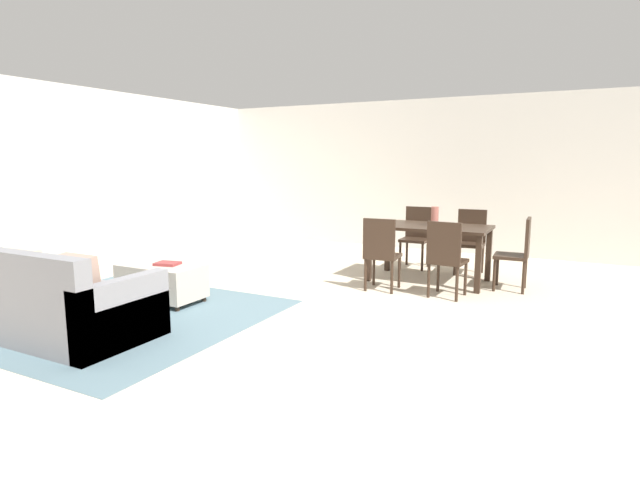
# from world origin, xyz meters

# --- Properties ---
(ground_plane) EXTENTS (10.80, 10.80, 0.00)m
(ground_plane) POSITION_xyz_m (0.00, 0.00, 0.00)
(ground_plane) COLOR beige
(wall_back) EXTENTS (9.00, 0.12, 2.70)m
(wall_back) POSITION_xyz_m (0.00, 5.00, 1.35)
(wall_back) COLOR silver
(wall_back) RESTS_ON ground_plane
(wall_left) EXTENTS (0.12, 11.00, 2.70)m
(wall_left) POSITION_xyz_m (-4.50, 0.50, 1.35)
(wall_left) COLOR silver
(wall_left) RESTS_ON ground_plane
(area_rug) EXTENTS (3.00, 2.80, 0.01)m
(area_rug) POSITION_xyz_m (-2.05, -0.54, 0.00)
(area_rug) COLOR slate
(area_rug) RESTS_ON ground_plane
(couch) EXTENTS (1.98, 0.98, 0.86)m
(couch) POSITION_xyz_m (-2.11, -1.24, 0.29)
(couch) COLOR gray
(couch) RESTS_ON ground_plane
(ottoman_table) EXTENTS (0.95, 0.54, 0.44)m
(ottoman_table) POSITION_xyz_m (-2.00, 0.09, 0.25)
(ottoman_table) COLOR #B7AD9E
(ottoman_table) RESTS_ON ground_plane
(dining_table) EXTENTS (1.56, 0.86, 0.76)m
(dining_table) POSITION_xyz_m (0.45, 2.53, 0.66)
(dining_table) COLOR #332319
(dining_table) RESTS_ON ground_plane
(dining_chair_near_left) EXTENTS (0.42, 0.42, 0.92)m
(dining_chair_near_left) POSITION_xyz_m (0.07, 1.72, 0.52)
(dining_chair_near_left) COLOR #332319
(dining_chair_near_left) RESTS_ON ground_plane
(dining_chair_near_right) EXTENTS (0.43, 0.43, 0.92)m
(dining_chair_near_right) POSITION_xyz_m (0.87, 1.76, 0.52)
(dining_chair_near_right) COLOR #332319
(dining_chair_near_right) RESTS_ON ground_plane
(dining_chair_far_left) EXTENTS (0.41, 0.41, 0.92)m
(dining_chair_far_left) POSITION_xyz_m (0.03, 3.35, 0.52)
(dining_chair_far_left) COLOR #332319
(dining_chair_far_left) RESTS_ON ground_plane
(dining_chair_far_right) EXTENTS (0.43, 0.43, 0.92)m
(dining_chair_far_right) POSITION_xyz_m (0.85, 3.29, 0.52)
(dining_chair_far_right) COLOR #332319
(dining_chair_far_right) RESTS_ON ground_plane
(dining_chair_head_east) EXTENTS (0.42, 0.42, 0.92)m
(dining_chair_head_east) POSITION_xyz_m (1.58, 2.54, 0.52)
(dining_chair_head_east) COLOR #332319
(dining_chair_head_east) RESTS_ON ground_plane
(vase_centerpiece) EXTENTS (0.10, 0.10, 0.25)m
(vase_centerpiece) POSITION_xyz_m (0.52, 2.52, 0.89)
(vase_centerpiece) COLOR #B26659
(vase_centerpiece) RESTS_ON dining_table
(book_on_ottoman) EXTENTS (0.29, 0.25, 0.03)m
(book_on_ottoman) POSITION_xyz_m (-1.92, 0.11, 0.45)
(book_on_ottoman) COLOR maroon
(book_on_ottoman) RESTS_ON ottoman_table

